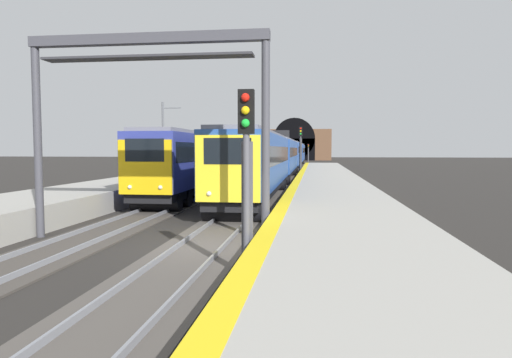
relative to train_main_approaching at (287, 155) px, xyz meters
name	(u,v)px	position (x,y,z in m)	size (l,w,h in m)	color
ground_plane	(203,248)	(-42.98, 0.00, -2.38)	(320.00, 320.00, 0.00)	#282623
platform_right	(346,235)	(-42.98, -4.49, -1.85)	(112.00, 4.78, 1.06)	#9E9B93
platform_right_edge_strip	(276,216)	(-42.98, -2.35, -1.32)	(112.00, 0.50, 0.01)	yellow
track_main_line	(203,247)	(-42.98, 0.00, -2.34)	(160.00, 2.76, 0.21)	#4C4742
track_adjacent_line	(75,243)	(-42.98, 4.36, -2.34)	(160.00, 2.65, 0.21)	#423D38
train_main_approaching	(287,155)	(0.00, 0.00, 0.00)	(78.71, 2.89, 5.07)	#264C99
train_adjacent_platform	(224,157)	(-17.78, 4.36, 0.04)	(37.75, 2.78, 5.11)	navy
railway_signal_near	(246,164)	(-46.32, -1.91, 0.42)	(0.39, 0.38, 4.58)	#4C4C54
railway_signal_mid	(301,147)	(-5.68, -1.91, 1.00)	(0.39, 0.38, 5.63)	#38383D
railway_signal_far	(308,151)	(51.39, -1.91, 0.18)	(0.39, 0.38, 4.30)	#4C4C54
overhead_signal_gantry	(147,86)	(-41.96, 2.18, 2.95)	(0.70, 8.44, 7.08)	#3F3F47
tunnel_portal	(294,145)	(69.70, 2.18, 1.92)	(2.82, 20.13, 11.61)	brown
catenary_mast_far	(163,140)	(-12.57, 11.62, 1.64)	(0.22, 1.98, 7.85)	#595B60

